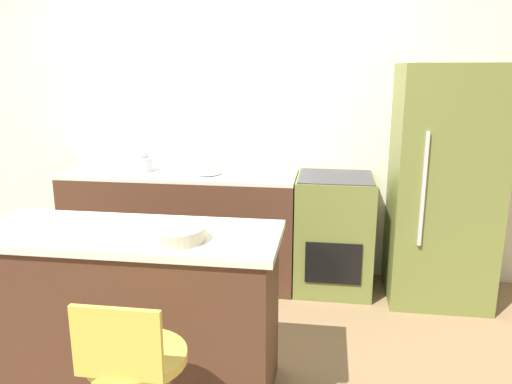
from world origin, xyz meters
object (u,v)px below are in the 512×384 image
at_px(mixing_bowl, 208,167).
at_px(kettle, 143,162).
at_px(oven_range, 334,233).
at_px(refrigerator, 443,186).

bearing_deg(mixing_bowl, kettle, 180.00).
relative_size(oven_range, kettle, 4.82).
bearing_deg(refrigerator, mixing_bowl, 179.90).
relative_size(refrigerator, kettle, 9.24).
distance_m(refrigerator, mixing_bowl, 1.80).
bearing_deg(refrigerator, kettle, 179.93).
height_order(oven_range, refrigerator, refrigerator).
bearing_deg(oven_range, kettle, -178.56).
relative_size(oven_range, mixing_bowl, 4.24).
bearing_deg(kettle, oven_range, 1.44).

